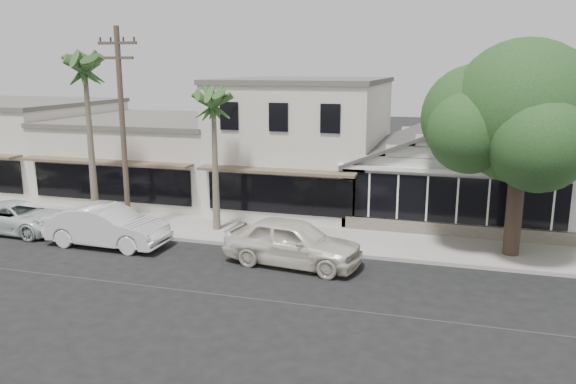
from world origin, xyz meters
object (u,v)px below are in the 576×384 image
(shade_tree, at_px, (520,116))
(car_1, at_px, (107,226))
(utility_pole, at_px, (123,127))
(car_2, at_px, (19,217))
(car_0, at_px, (293,242))

(shade_tree, bearing_deg, car_1, -168.14)
(utility_pole, xyz_separation_m, shade_tree, (16.03, 1.68, 0.74))
(car_1, distance_m, shade_tree, 17.00)
(car_2, distance_m, shade_tree, 21.72)
(car_2, bearing_deg, shade_tree, -80.91)
(shade_tree, bearing_deg, car_0, -156.82)
(car_1, distance_m, car_2, 5.04)
(car_0, relative_size, car_2, 1.05)
(car_0, distance_m, car_1, 8.05)
(utility_pole, distance_m, car_0, 9.14)
(utility_pole, relative_size, car_2, 1.80)
(car_2, bearing_deg, utility_pole, -76.29)
(utility_pole, height_order, car_0, utility_pole)
(utility_pole, distance_m, car_2, 6.52)
(car_0, height_order, car_1, car_0)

